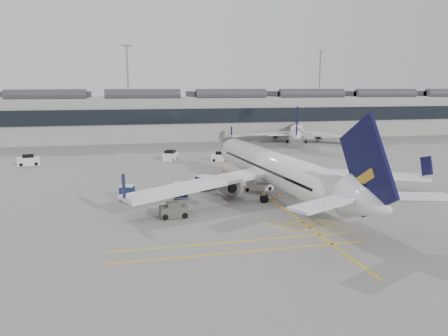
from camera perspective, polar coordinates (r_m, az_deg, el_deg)
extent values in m
plane|color=gray|center=(47.95, -3.84, -5.79)|extent=(220.00, 220.00, 0.00)
cube|color=#9E9E99|center=(117.94, -9.68, 6.47)|extent=(200.00, 20.00, 11.00)
cube|color=black|center=(107.72, -9.34, 6.65)|extent=(200.00, 0.50, 3.60)
cube|color=#38383D|center=(117.69, -9.78, 9.48)|extent=(200.00, 18.00, 1.40)
cylinder|color=slate|center=(131.47, -12.39, 9.83)|extent=(0.44, 0.44, 25.00)
cube|color=slate|center=(131.99, -12.61, 15.35)|extent=(3.00, 0.60, 0.50)
cylinder|color=slate|center=(145.51, 12.33, 9.87)|extent=(0.44, 0.44, 25.00)
cube|color=slate|center=(145.99, 12.53, 14.86)|extent=(3.00, 0.60, 0.50)
cube|color=gold|center=(59.64, 4.09, -2.54)|extent=(0.25, 60.00, 0.01)
cylinder|color=white|center=(54.83, 6.81, -0.11)|extent=(6.64, 32.70, 4.07)
cone|color=white|center=(71.74, 0.70, 2.46)|extent=(4.40, 4.64, 4.07)
cone|color=white|center=(38.83, 18.48, -4.33)|extent=(4.47, 5.50, 4.07)
cube|color=white|center=(50.11, -3.19, -2.19)|extent=(18.49, 10.66, 0.38)
cube|color=white|center=(58.65, 16.64, -0.75)|extent=(18.81, 8.07, 0.38)
cylinder|color=slate|center=(53.41, 0.39, -2.21)|extent=(2.58, 4.07, 2.27)
cylinder|color=slate|center=(58.48, 12.16, -1.34)|extent=(2.58, 4.07, 2.27)
cube|color=black|center=(38.71, 18.17, 0.24)|extent=(0.98, 8.24, 9.07)
cylinder|color=black|center=(66.71, 2.31, -0.83)|extent=(0.36, 0.71, 0.69)
cylinder|color=black|center=(51.98, 5.26, -4.03)|extent=(0.82, 0.92, 0.87)
cylinder|color=black|center=(54.28, 10.54, -3.54)|extent=(0.82, 0.92, 0.87)
cylinder|color=white|center=(110.51, 9.50, 4.84)|extent=(13.67, 26.29, 3.40)
cone|color=white|center=(125.81, 9.53, 5.50)|extent=(4.54, 4.65, 3.40)
cone|color=white|center=(94.84, 9.45, 4.15)|extent=(4.82, 5.32, 3.40)
cube|color=white|center=(109.60, 4.98, 4.47)|extent=(15.58, 4.55, 0.32)
cube|color=white|center=(109.56, 13.98, 4.20)|extent=(13.74, 12.51, 0.32)
cylinder|color=slate|center=(111.24, 6.77, 4.19)|extent=(3.01, 3.73, 1.90)
cylinder|color=slate|center=(111.22, 12.18, 4.03)|extent=(3.01, 3.73, 1.90)
cube|color=black|center=(95.14, 9.50, 5.70)|extent=(2.92, 6.44, 7.56)
cylinder|color=black|center=(121.11, 9.49, 4.10)|extent=(0.46, 0.63, 0.58)
cylinder|color=black|center=(108.56, 8.26, 3.45)|extent=(0.86, 0.91, 0.72)
cylinder|color=black|center=(108.55, 10.64, 3.38)|extent=(0.86, 0.91, 0.72)
cube|color=silver|center=(58.33, 4.31, -2.46)|extent=(4.23, 1.68, 0.78)
cube|color=black|center=(58.48, 5.36, -1.55)|extent=(3.77, 1.23, 1.64)
cube|color=silver|center=(57.80, 3.16, -1.77)|extent=(1.00, 1.45, 1.00)
cylinder|color=black|center=(57.19, 3.05, -2.85)|extent=(0.49, 0.20, 0.49)
cylinder|color=black|center=(58.64, 2.62, -2.51)|extent=(0.49, 0.20, 0.49)
cylinder|color=black|center=(58.13, 6.00, -2.68)|extent=(0.49, 0.20, 0.49)
cylinder|color=black|center=(59.56, 5.51, -2.35)|extent=(0.49, 0.20, 0.49)
cube|color=gray|center=(58.68, -1.93, -2.57)|extent=(1.90, 1.67, 0.12)
cube|color=#13234A|center=(58.50, -1.93, -1.82)|extent=(1.75, 1.60, 1.42)
cube|color=silver|center=(58.35, -1.94, -1.11)|extent=(1.81, 1.65, 0.10)
cylinder|color=black|center=(57.95, -2.35, -2.81)|extent=(0.23, 0.14, 0.22)
cylinder|color=black|center=(58.92, -2.74, -2.59)|extent=(0.23, 0.14, 0.22)
cylinder|color=black|center=(58.47, -1.10, -2.68)|extent=(0.23, 0.14, 0.22)
cylinder|color=black|center=(59.43, -1.52, -2.46)|extent=(0.23, 0.14, 0.22)
cube|color=gray|center=(53.97, -5.70, -3.75)|extent=(1.96, 1.65, 0.13)
cube|color=#13234A|center=(53.76, -5.72, -2.85)|extent=(1.79, 1.59, 1.58)
cube|color=silver|center=(53.58, -5.73, -1.99)|extent=(1.85, 1.65, 0.11)
cylinder|color=black|center=(53.37, -6.48, -4.01)|extent=(0.25, 0.13, 0.24)
cylinder|color=black|center=(54.53, -6.54, -3.70)|extent=(0.25, 0.13, 0.24)
cylinder|color=black|center=(53.45, -4.84, -3.96)|extent=(0.25, 0.13, 0.24)
cylinder|color=black|center=(54.61, -4.94, -3.65)|extent=(0.25, 0.13, 0.24)
cube|color=gray|center=(57.96, -2.68, -2.71)|extent=(2.30, 2.11, 0.13)
cube|color=#13234A|center=(57.77, -2.69, -1.86)|extent=(2.13, 2.00, 1.60)
cube|color=silver|center=(57.59, -2.70, -1.05)|extent=(2.20, 2.07, 0.11)
cylinder|color=black|center=(57.09, -3.03, -3.00)|extent=(0.27, 0.19, 0.24)
cylinder|color=black|center=(58.10, -3.64, -2.77)|extent=(0.27, 0.19, 0.24)
cylinder|color=black|center=(57.87, -1.71, -2.81)|extent=(0.27, 0.19, 0.24)
cylinder|color=black|center=(58.87, -2.34, -2.58)|extent=(0.27, 0.19, 0.24)
cube|color=gray|center=(54.21, -12.50, -3.90)|extent=(2.06, 1.86, 0.12)
cube|color=#13234A|center=(54.02, -12.54, -3.07)|extent=(1.90, 1.77, 1.47)
cube|color=silver|center=(53.84, -12.57, -2.28)|extent=(1.97, 1.83, 0.10)
cylinder|color=black|center=(53.92, -13.39, -4.10)|extent=(0.24, 0.16, 0.22)
cylinder|color=black|center=(54.94, -13.05, -3.81)|extent=(0.24, 0.16, 0.22)
cylinder|color=black|center=(53.51, -11.94, -4.15)|extent=(0.24, 0.16, 0.22)
cylinder|color=black|center=(54.55, -11.62, -3.86)|extent=(0.24, 0.16, 0.22)
imported|color=#F1530C|center=(58.58, 1.95, -1.91)|extent=(0.68, 0.74, 1.70)
imported|color=#FC500D|center=(52.96, 0.43, -3.30)|extent=(0.98, 0.94, 1.59)
cube|color=#4A4F43|center=(46.19, -6.59, -5.67)|extent=(2.92, 1.85, 1.13)
cube|color=#4A4F43|center=(46.01, -6.61, -4.85)|extent=(1.43, 1.43, 0.56)
cylinder|color=black|center=(45.43, -7.69, -6.37)|extent=(0.65, 0.32, 0.63)
cylinder|color=black|center=(46.82, -7.97, -5.87)|extent=(0.65, 0.32, 0.63)
cylinder|color=black|center=(45.76, -5.16, -6.19)|extent=(0.65, 0.32, 0.63)
cylinder|color=black|center=(47.15, -5.51, -5.70)|extent=(0.65, 0.32, 0.63)
cone|color=#F24C0A|center=(70.62, -0.06, -0.29)|extent=(0.32, 0.32, 0.44)
cone|color=#F24C0A|center=(55.58, 7.18, -3.31)|extent=(0.35, 0.35, 0.48)
cube|color=silver|center=(83.67, -24.17, 0.81)|extent=(3.88, 2.42, 1.41)
cube|color=black|center=(83.54, -24.22, 1.39)|extent=(2.08, 2.00, 0.60)
cylinder|color=black|center=(82.97, -24.99, 0.39)|extent=(0.63, 0.32, 0.60)
cylinder|color=black|center=(84.56, -24.96, 0.57)|extent=(0.63, 0.32, 0.60)
cylinder|color=black|center=(82.92, -23.33, 0.51)|extent=(0.63, 0.32, 0.60)
cylinder|color=black|center=(84.51, -23.33, 0.68)|extent=(0.63, 0.32, 0.60)
cube|color=silver|center=(82.18, -7.02, 1.50)|extent=(3.17, 4.06, 1.41)
cube|color=black|center=(82.05, -7.04, 2.09)|extent=(2.32, 2.37, 0.61)
cylinder|color=black|center=(80.86, -6.74, 1.07)|extent=(0.45, 0.64, 0.61)
cylinder|color=black|center=(81.37, -7.82, 1.10)|extent=(0.45, 0.64, 0.61)
cylinder|color=black|center=(83.13, -6.23, 1.34)|extent=(0.45, 0.64, 0.61)
cylinder|color=black|center=(83.63, -7.28, 1.37)|extent=(0.45, 0.64, 0.61)
cube|color=silver|center=(80.71, -0.49, 1.37)|extent=(3.65, 2.57, 1.29)
cube|color=black|center=(80.59, -0.49, 1.92)|extent=(2.05, 1.99, 0.55)
cylinder|color=black|center=(80.15, -1.31, 1.03)|extent=(0.59, 0.36, 0.55)
cylinder|color=black|center=(81.59, -1.22, 1.20)|extent=(0.59, 0.36, 0.55)
cylinder|color=black|center=(79.97, 0.26, 1.02)|extent=(0.59, 0.36, 0.55)
cylinder|color=black|center=(81.42, 0.33, 1.19)|extent=(0.59, 0.36, 0.55)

